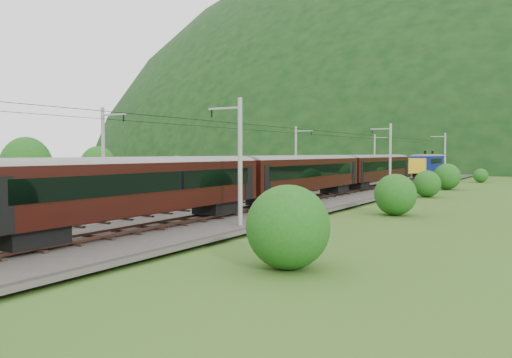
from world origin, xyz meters
The scene contains 15 objects.
ground centered at (0.00, 0.00, 0.00)m, with size 600.00×600.00×0.00m, color #375219.
railbed centered at (0.00, 10.00, 0.15)m, with size 14.00×220.00×0.30m, color #38332D.
track_left centered at (-2.40, 10.00, 0.37)m, with size 2.40×220.00×0.27m.
track_right centered at (2.40, 10.00, 0.37)m, with size 2.40×220.00×0.27m.
catenary_left centered at (-6.12, 32.00, 4.50)m, with size 2.54×192.28×8.00m.
catenary_right centered at (6.12, 32.00, 4.50)m, with size 2.54×192.28×8.00m.
overhead_wires centered at (0.00, 10.00, 7.10)m, with size 4.83×198.00×0.03m.
mountain_main centered at (0.00, 260.00, 0.00)m, with size 504.00×360.00×244.00m, color black.
mountain_ridge centered at (-120.00, 300.00, 0.00)m, with size 336.00×280.00×132.00m, color black.
train centered at (2.40, 17.16, 3.41)m, with size 2.86×114.55×4.97m.
hazard_post_near centered at (-0.25, 67.28, 0.99)m, with size 0.15×0.15×1.38m, color red.
hazard_post_far centered at (-0.03, 28.92, 1.00)m, with size 0.15×0.15×1.40m, color red.
signal centered at (-3.63, 23.49, 1.66)m, with size 0.26×0.26×2.32m.
vegetation_left centered at (-13.67, 9.87, 2.46)m, with size 12.85×148.93×7.02m.
vegetation_right centered at (11.90, 12.09, 1.45)m, with size 6.73×103.42×3.19m.
Camera 1 is at (23.41, -26.09, 4.86)m, focal length 35.00 mm.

